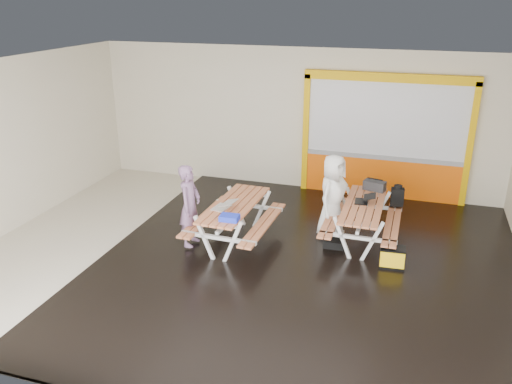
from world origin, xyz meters
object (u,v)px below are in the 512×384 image
(laptop_left, at_px, (224,206))
(blue_pouch, at_px, (229,218))
(laptop_right, at_px, (364,200))
(person_left, at_px, (190,205))
(person_right, at_px, (333,196))
(toolbox, at_px, (375,186))
(dark_case, at_px, (334,243))
(backpack, at_px, (397,196))
(picnic_table_left, at_px, (235,213))
(fluke_bag, at_px, (392,257))
(picnic_table_right, at_px, (363,214))

(laptop_left, relative_size, blue_pouch, 1.39)
(laptop_right, distance_m, blue_pouch, 2.76)
(person_left, height_order, person_right, person_right)
(toolbox, distance_m, dark_case, 1.62)
(person_left, relative_size, blue_pouch, 4.74)
(laptop_left, height_order, backpack, laptop_left)
(laptop_right, height_order, backpack, laptop_right)
(picnic_table_left, distance_m, person_left, 0.89)
(toolbox, height_order, fluke_bag, toolbox)
(backpack, bearing_deg, blue_pouch, -139.53)
(toolbox, xyz_separation_m, fluke_bag, (0.54, -1.76, -0.70))
(blue_pouch, bearing_deg, picnic_table_right, 34.85)
(laptop_left, bearing_deg, dark_case, 17.53)
(dark_case, bearing_deg, toolbox, 65.56)
(blue_pouch, height_order, dark_case, blue_pouch)
(picnic_table_left, relative_size, dark_case, 5.55)
(person_right, height_order, laptop_right, person_right)
(picnic_table_left, distance_m, dark_case, 2.03)
(person_right, bearing_deg, fluke_bag, -111.62)
(person_right, bearing_deg, person_left, 136.11)
(picnic_table_left, distance_m, laptop_right, 2.56)
(picnic_table_left, height_order, blue_pouch, blue_pouch)
(laptop_left, bearing_deg, blue_pouch, -59.35)
(person_left, distance_m, laptop_right, 3.40)
(person_right, bearing_deg, picnic_table_right, -86.17)
(person_right, xyz_separation_m, laptop_right, (0.63, -0.04, 0.01))
(picnic_table_left, xyz_separation_m, laptop_right, (2.39, 0.90, 0.23))
(laptop_left, distance_m, dark_case, 2.27)
(picnic_table_right, distance_m, dark_case, 0.81)
(toolbox, xyz_separation_m, dark_case, (-0.58, -1.28, -0.81))
(picnic_table_right, relative_size, backpack, 4.74)
(picnic_table_left, height_order, fluke_bag, picnic_table_left)
(blue_pouch, bearing_deg, laptop_right, 36.90)
(person_left, relative_size, laptop_right, 3.84)
(laptop_left, xyz_separation_m, backpack, (3.09, 1.91, -0.15))
(picnic_table_left, height_order, dark_case, picnic_table_left)
(picnic_table_right, bearing_deg, person_left, -159.04)
(fluke_bag, bearing_deg, person_right, 140.76)
(person_left, xyz_separation_m, person_right, (2.50, 1.36, -0.02))
(laptop_right, bearing_deg, fluke_bag, -57.02)
(toolbox, relative_size, dark_case, 1.22)
(picnic_table_right, height_order, fluke_bag, picnic_table_right)
(person_left, height_order, laptop_right, person_left)
(laptop_right, distance_m, fluke_bag, 1.38)
(backpack, height_order, dark_case, backpack)
(laptop_left, bearing_deg, toolbox, 36.32)
(picnic_table_right, xyz_separation_m, blue_pouch, (-2.21, -1.54, 0.27))
(laptop_left, distance_m, toolbox, 3.24)
(laptop_right, distance_m, toolbox, 0.75)
(laptop_left, relative_size, fluke_bag, 1.02)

